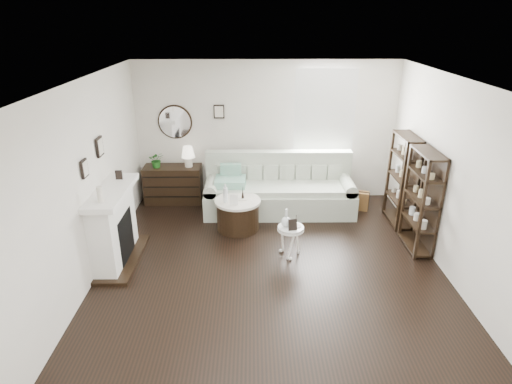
{
  "coord_description": "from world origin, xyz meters",
  "views": [
    {
      "loc": [
        -0.27,
        -5.33,
        3.48
      ],
      "look_at": [
        -0.22,
        0.8,
        0.9
      ],
      "focal_mm": 30.0,
      "sensor_mm": 36.0,
      "label": 1
    }
  ],
  "objects_px": {
    "sofa": "(279,192)",
    "pedestal_table": "(291,229)",
    "drum_table": "(238,214)",
    "dresser": "(174,184)"
  },
  "relations": [
    {
      "from": "sofa",
      "to": "pedestal_table",
      "type": "distance_m",
      "value": 1.67
    },
    {
      "from": "drum_table",
      "to": "pedestal_table",
      "type": "distance_m",
      "value": 1.23
    },
    {
      "from": "drum_table",
      "to": "sofa",
      "type": "bearing_deg",
      "value": 46.23
    },
    {
      "from": "sofa",
      "to": "dresser",
      "type": "xyz_separation_m",
      "value": [
        -2.05,
        0.38,
        0.01
      ]
    },
    {
      "from": "dresser",
      "to": "drum_table",
      "type": "xyz_separation_m",
      "value": [
        1.3,
        -1.17,
        -0.09
      ]
    },
    {
      "from": "sofa",
      "to": "dresser",
      "type": "distance_m",
      "value": 2.09
    },
    {
      "from": "sofa",
      "to": "dresser",
      "type": "bearing_deg",
      "value": 169.37
    },
    {
      "from": "pedestal_table",
      "to": "sofa",
      "type": "bearing_deg",
      "value": 92.71
    },
    {
      "from": "dresser",
      "to": "pedestal_table",
      "type": "height_order",
      "value": "dresser"
    },
    {
      "from": "sofa",
      "to": "dresser",
      "type": "relative_size",
      "value": 2.49
    }
  ]
}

